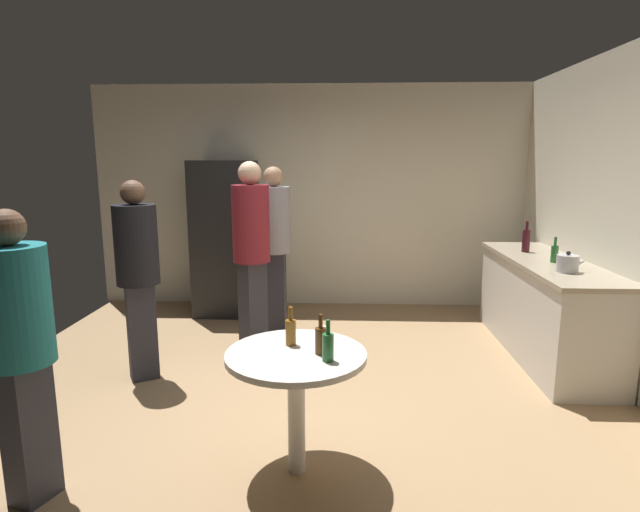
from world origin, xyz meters
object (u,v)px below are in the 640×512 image
object	(u,v)px
person_in_gray_shirt	(274,237)
beer_bottle_green	(328,346)
beer_bottle_on_counter	(554,253)
person_in_black_shirt	(138,266)
beer_bottle_brown	(321,339)
person_in_maroon_shirt	(251,243)
foreground_table	(296,370)
wine_bottle_on_counter	(526,240)
kettle	(568,263)
beer_bottle_amber	(291,331)
person_in_teal_shirt	(19,337)
plastic_cup_white	(323,337)
refrigerator	(226,238)

from	to	relation	value
person_in_gray_shirt	beer_bottle_green	bearing A→B (deg)	15.62
beer_bottle_on_counter	person_in_black_shirt	distance (m)	3.60
beer_bottle_brown	person_in_maroon_shirt	bearing A→B (deg)	110.90
foreground_table	beer_bottle_brown	xyz separation A→B (m)	(0.14, -0.02, 0.19)
wine_bottle_on_counter	beer_bottle_brown	distance (m)	3.09
kettle	beer_bottle_amber	distance (m)	2.52
beer_bottle_on_counter	person_in_teal_shirt	world-z (taller)	person_in_teal_shirt
kettle	plastic_cup_white	distance (m)	2.37
wine_bottle_on_counter	beer_bottle_amber	distance (m)	3.11
beer_bottle_on_counter	plastic_cup_white	distance (m)	2.66
plastic_cup_white	wine_bottle_on_counter	bearing A→B (deg)	49.40
person_in_gray_shirt	person_in_black_shirt	bearing A→B (deg)	-35.56
refrigerator	foreground_table	size ratio (longest dim) A/B	2.25
refrigerator	beer_bottle_on_counter	distance (m)	3.52
beer_bottle_brown	person_in_teal_shirt	distance (m)	1.56
beer_bottle_amber	beer_bottle_green	size ratio (longest dim) A/B	1.00
person_in_maroon_shirt	person_in_black_shirt	bearing A→B (deg)	-101.89
beer_bottle_on_counter	person_in_black_shirt	world-z (taller)	person_in_black_shirt
beer_bottle_brown	person_in_maroon_shirt	xyz separation A→B (m)	(-0.71, 1.87, 0.24)
refrigerator	person_in_black_shirt	bearing A→B (deg)	-98.30
beer_bottle_brown	beer_bottle_on_counter	bearing A→B (deg)	42.70
wine_bottle_on_counter	person_in_gray_shirt	xyz separation A→B (m)	(-2.54, 0.11, 0.00)
beer_bottle_amber	beer_bottle_brown	world-z (taller)	same
beer_bottle_green	plastic_cup_white	distance (m)	0.23
refrigerator	beer_bottle_amber	size ratio (longest dim) A/B	7.83
foreground_table	plastic_cup_white	xyz separation A→B (m)	(0.15, 0.11, 0.16)
beer_bottle_brown	beer_bottle_green	size ratio (longest dim) A/B	1.00
kettle	beer_bottle_on_counter	world-z (taller)	beer_bottle_on_counter
wine_bottle_on_counter	foreground_table	world-z (taller)	wine_bottle_on_counter
kettle	beer_bottle_on_counter	bearing A→B (deg)	82.24
beer_bottle_amber	person_in_teal_shirt	xyz separation A→B (m)	(-1.35, -0.42, 0.09)
beer_bottle_amber	beer_bottle_green	world-z (taller)	same
foreground_table	person_in_teal_shirt	size ratio (longest dim) A/B	0.51
person_in_teal_shirt	beer_bottle_amber	bearing A→B (deg)	36.34
beer_bottle_amber	kettle	bearing A→B (deg)	31.74
refrigerator	person_in_maroon_shirt	size ratio (longest dim) A/B	1.00
beer_bottle_green	plastic_cup_white	world-z (taller)	beer_bottle_green
foreground_table	person_in_maroon_shirt	xyz separation A→B (m)	(-0.57, 1.85, 0.42)
person_in_gray_shirt	foreground_table	bearing A→B (deg)	12.18
kettle	person_in_black_shirt	size ratio (longest dim) A/B	0.15
kettle	person_in_teal_shirt	size ratio (longest dim) A/B	0.16
refrigerator	plastic_cup_white	bearing A→B (deg)	-67.54
person_in_maroon_shirt	beer_bottle_on_counter	bearing A→B (deg)	41.25
beer_bottle_amber	person_in_teal_shirt	distance (m)	1.42
beer_bottle_on_counter	foreground_table	size ratio (longest dim) A/B	0.29
beer_bottle_brown	beer_bottle_green	world-z (taller)	same
kettle	person_in_maroon_shirt	world-z (taller)	person_in_maroon_shirt
foreground_table	beer_bottle_green	size ratio (longest dim) A/B	3.48
plastic_cup_white	person_in_gray_shirt	world-z (taller)	person_in_gray_shirt
person_in_teal_shirt	person_in_black_shirt	bearing A→B (deg)	109.30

